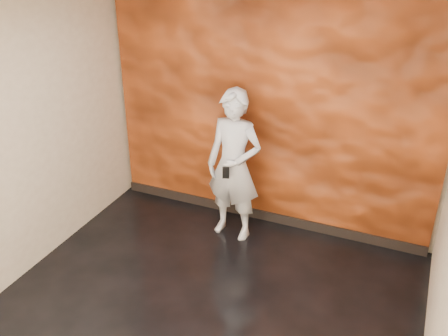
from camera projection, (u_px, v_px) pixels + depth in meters
room at (192, 191)px, 4.11m from camera, size 4.02×4.02×2.81m
feature_wall at (269, 116)px, 5.72m from camera, size 3.90×0.06×2.75m
baseboard at (264, 215)px, 6.28m from camera, size 3.90×0.04×0.12m
man at (234, 166)px, 5.64m from camera, size 0.68×0.48×1.79m
phone at (226, 173)px, 5.43m from camera, size 0.07×0.04×0.14m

